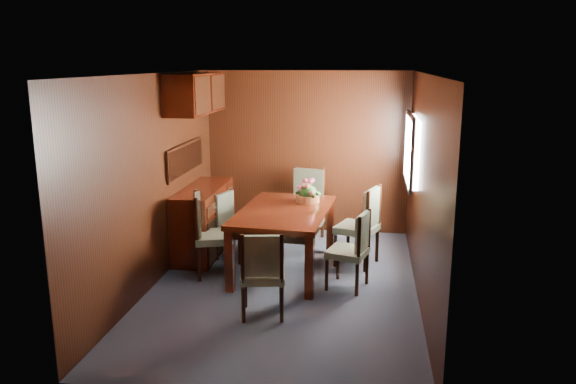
% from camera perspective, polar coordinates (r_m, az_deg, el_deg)
% --- Properties ---
extents(ground, '(4.50, 4.50, 0.00)m').
position_cam_1_polar(ground, '(6.57, -0.35, -9.50)').
color(ground, '#373D4B').
rests_on(ground, ground).
extents(room_shell, '(3.06, 4.52, 2.41)m').
position_cam_1_polar(room_shell, '(6.47, -0.84, 5.16)').
color(room_shell, black).
rests_on(room_shell, ground).
extents(sideboard, '(0.48, 1.40, 0.90)m').
position_cam_1_polar(sideboard, '(7.61, -8.56, -2.86)').
color(sideboard, '#381007').
rests_on(sideboard, ground).
extents(dining_table, '(1.16, 1.74, 0.78)m').
position_cam_1_polar(dining_table, '(6.81, -0.34, -2.68)').
color(dining_table, '#381007').
rests_on(dining_table, ground).
extents(chair_left_near, '(0.58, 0.60, 1.01)m').
position_cam_1_polar(chair_left_near, '(6.79, -8.12, -3.83)').
color(chair_left_near, black).
rests_on(chair_left_near, ground).
extents(chair_left_far, '(0.51, 0.52, 0.88)m').
position_cam_1_polar(chair_left_far, '(7.37, -5.82, -3.01)').
color(chair_left_far, black).
rests_on(chair_left_far, ground).
extents(chair_right_near, '(0.52, 0.53, 0.91)m').
position_cam_1_polar(chair_right_near, '(6.37, 6.68, -5.48)').
color(chair_right_near, black).
rests_on(chair_right_near, ground).
extents(chair_right_far, '(0.60, 0.61, 1.02)m').
position_cam_1_polar(chair_right_far, '(7.09, 7.63, -3.03)').
color(chair_right_far, black).
rests_on(chair_right_far, ground).
extents(chair_head, '(0.50, 0.48, 0.92)m').
position_cam_1_polar(chair_head, '(5.63, -2.61, -7.92)').
color(chair_head, black).
rests_on(chair_head, ground).
extents(chair_foot, '(0.58, 0.56, 1.03)m').
position_cam_1_polar(chair_foot, '(8.11, 1.86, -0.81)').
color(chair_foot, black).
rests_on(chair_foot, ground).
extents(flower_centerpiece, '(0.32, 0.32, 0.32)m').
position_cam_1_polar(flower_centerpiece, '(7.11, 2.03, 0.17)').
color(flower_centerpiece, '#C6753C').
rests_on(flower_centerpiece, dining_table).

